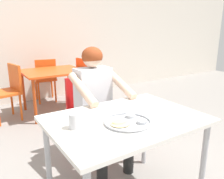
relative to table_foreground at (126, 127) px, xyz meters
The scene contains 10 objects.
back_wall 3.39m from the table_foreground, 88.36° to the left, with size 12.00×0.12×3.40m, color silver.
table_foreground is the anchor object (origin of this frame).
thali_tray 0.14m from the table_foreground, 120.02° to the right, with size 0.33×0.33×0.03m.
drinking_cup 0.41m from the table_foreground, behind, with size 0.08×0.08×0.10m.
chair_foreground 0.85m from the table_foreground, 82.87° to the left, with size 0.40×0.44×0.86m.
diner_foreground 0.61m from the table_foreground, 79.90° to the left, with size 0.50×0.56×1.19m.
table_background_red 2.33m from the table_foreground, 84.03° to the left, with size 0.94×0.83×0.70m.
chair_red_left 2.42m from the table_foreground, 100.24° to the left, with size 0.47×0.50×0.84m.
chair_red_right 2.49m from the table_foreground, 68.94° to the left, with size 0.47×0.48×0.85m.
chair_red_far 2.93m from the table_foreground, 84.28° to the left, with size 0.43×0.46×0.82m.
Camera 1 is at (-1.02, -1.17, 1.35)m, focal length 36.43 mm.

